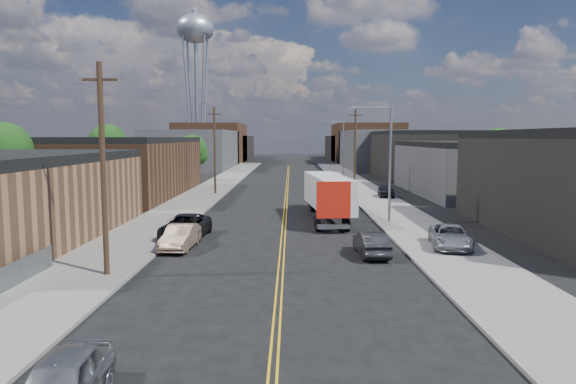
{
  "coord_description": "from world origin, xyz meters",
  "views": [
    {
      "loc": [
        0.5,
        -13.66,
        6.6
      ],
      "look_at": [
        0.29,
        24.58,
        2.5
      ],
      "focal_mm": 32.0,
      "sensor_mm": 36.0,
      "label": 1
    }
  ],
  "objects_px": {
    "car_right_oncoming": "(371,244)",
    "car_left_c": "(185,227)",
    "car_left_b": "(180,237)",
    "semi_truck": "(327,193)",
    "car_right_lot_c": "(386,191)",
    "water_tower": "(195,34)",
    "car_right_lot_a": "(450,236)"
  },
  "relations": [
    {
      "from": "car_right_oncoming",
      "to": "car_left_c",
      "type": "bearing_deg",
      "value": -26.17
    },
    {
      "from": "car_left_b",
      "to": "car_left_c",
      "type": "distance_m",
      "value": 3.25
    },
    {
      "from": "semi_truck",
      "to": "car_right_lot_c",
      "type": "relative_size",
      "value": 3.54
    },
    {
      "from": "semi_truck",
      "to": "car_right_lot_c",
      "type": "distance_m",
      "value": 15.86
    },
    {
      "from": "water_tower",
      "to": "car_left_b",
      "type": "relative_size",
      "value": 8.48
    },
    {
      "from": "car_left_b",
      "to": "car_right_oncoming",
      "type": "bearing_deg",
      "value": -5.62
    },
    {
      "from": "car_right_lot_c",
      "to": "car_left_c",
      "type": "bearing_deg",
      "value": -122.93
    },
    {
      "from": "car_left_b",
      "to": "car_right_lot_a",
      "type": "bearing_deg",
      "value": 2.34
    },
    {
      "from": "water_tower",
      "to": "car_right_oncoming",
      "type": "relative_size",
      "value": 8.93
    },
    {
      "from": "water_tower",
      "to": "car_left_b",
      "type": "bearing_deg",
      "value": -80.34
    },
    {
      "from": "car_left_c",
      "to": "car_right_lot_a",
      "type": "height_order",
      "value": "car_left_c"
    },
    {
      "from": "semi_truck",
      "to": "car_left_b",
      "type": "xyz_separation_m",
      "value": [
        -9.46,
        -11.63,
        -1.33
      ]
    },
    {
      "from": "car_right_lot_a",
      "to": "car_right_lot_c",
      "type": "height_order",
      "value": "car_right_lot_c"
    },
    {
      "from": "semi_truck",
      "to": "car_left_c",
      "type": "bearing_deg",
      "value": -145.45
    },
    {
      "from": "semi_truck",
      "to": "car_right_lot_a",
      "type": "height_order",
      "value": "semi_truck"
    },
    {
      "from": "car_right_oncoming",
      "to": "car_right_lot_c",
      "type": "distance_m",
      "value": 27.89
    },
    {
      "from": "water_tower",
      "to": "car_left_c",
      "type": "height_order",
      "value": "water_tower"
    },
    {
      "from": "semi_truck",
      "to": "car_right_lot_c",
      "type": "bearing_deg",
      "value": 55.99
    },
    {
      "from": "car_left_b",
      "to": "car_left_c",
      "type": "xyz_separation_m",
      "value": [
        -0.37,
        3.23,
        0.06
      ]
    },
    {
      "from": "car_left_c",
      "to": "car_right_lot_c",
      "type": "relative_size",
      "value": 1.41
    },
    {
      "from": "semi_truck",
      "to": "car_left_c",
      "type": "relative_size",
      "value": 2.51
    },
    {
      "from": "water_tower",
      "to": "car_right_oncoming",
      "type": "xyz_separation_m",
      "value": [
        27.0,
        -95.49,
        -29.97
      ]
    },
    {
      "from": "water_tower",
      "to": "car_left_c",
      "type": "relative_size",
      "value": 6.61
    },
    {
      "from": "water_tower",
      "to": "car_right_oncoming",
      "type": "distance_m",
      "value": 103.66
    },
    {
      "from": "water_tower",
      "to": "car_right_lot_a",
      "type": "distance_m",
      "value": 103.64
    },
    {
      "from": "car_left_b",
      "to": "car_right_lot_c",
      "type": "distance_m",
      "value": 30.67
    },
    {
      "from": "car_left_c",
      "to": "car_right_lot_a",
      "type": "bearing_deg",
      "value": -9.12
    },
    {
      "from": "semi_truck",
      "to": "car_right_lot_a",
      "type": "bearing_deg",
      "value": -67.39
    },
    {
      "from": "car_right_lot_a",
      "to": "car_right_lot_c",
      "type": "bearing_deg",
      "value": 97.61
    },
    {
      "from": "semi_truck",
      "to": "car_left_c",
      "type": "xyz_separation_m",
      "value": [
        -9.82,
        -8.41,
        -1.27
      ]
    },
    {
      "from": "water_tower",
      "to": "car_right_lot_c",
      "type": "height_order",
      "value": "water_tower"
    },
    {
      "from": "car_left_b",
      "to": "car_right_oncoming",
      "type": "height_order",
      "value": "car_left_b"
    }
  ]
}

